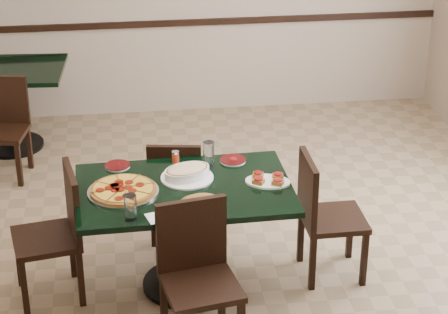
{
  "coord_description": "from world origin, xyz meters",
  "views": [
    {
      "loc": [
        -0.59,
        -5.26,
        3.37
      ],
      "look_at": [
        0.08,
        0.0,
        0.8
      ],
      "focal_mm": 70.0,
      "sensor_mm": 36.0,
      "label": 1
    }
  ],
  "objects": [
    {
      "name": "main_table",
      "position": [
        -0.22,
        -0.31,
        0.57
      ],
      "size": [
        1.41,
        0.93,
        0.75
      ],
      "rotation": [
        0.0,
        0.0,
        0.03
      ],
      "color": "black",
      "rests_on": "floor"
    },
    {
      "name": "lasagna_casserole",
      "position": [
        -0.19,
        -0.19,
        0.8
      ],
      "size": [
        0.36,
        0.35,
        0.09
      ],
      "rotation": [
        0.0,
        0.0,
        0.38
      ],
      "color": "white",
      "rests_on": "main_table"
    },
    {
      "name": "water_glass_a",
      "position": [
        -0.02,
        -0.0,
        0.83
      ],
      "size": [
        0.08,
        0.08,
        0.17
      ],
      "primitive_type": "cylinder",
      "color": "silver",
      "rests_on": "main_table"
    },
    {
      "name": "water_glass_b",
      "position": [
        -0.57,
        -0.68,
        0.83
      ],
      "size": [
        0.08,
        0.08,
        0.16
      ],
      "primitive_type": "cylinder",
      "color": "silver",
      "rests_on": "main_table"
    },
    {
      "name": "side_plate_far_l",
      "position": [
        -0.64,
        0.04,
        0.76
      ],
      "size": [
        0.17,
        0.17,
        0.02
      ],
      "rotation": [
        0.0,
        0.0,
        -0.22
      ],
      "color": "white",
      "rests_on": "main_table"
    },
    {
      "name": "chair_far",
      "position": [
        -0.23,
        0.28,
        0.45
      ],
      "size": [
        0.43,
        0.43,
        0.81
      ],
      "rotation": [
        0.0,
        0.0,
        3.0
      ],
      "color": "black",
      "rests_on": "floor"
    },
    {
      "name": "chair_near",
      "position": [
        -0.2,
        -0.91,
        0.52
      ],
      "size": [
        0.5,
        0.5,
        0.92
      ],
      "rotation": [
        0.0,
        0.0,
        0.19
      ],
      "color": "black",
      "rests_on": "floor"
    },
    {
      "name": "bread_basket",
      "position": [
        -0.15,
        -0.6,
        0.79
      ],
      "size": [
        0.27,
        0.22,
        0.1
      ],
      "rotation": [
        0.0,
        0.0,
        0.24
      ],
      "color": "brown",
      "rests_on": "main_table"
    },
    {
      "name": "side_plate_far_r",
      "position": [
        0.14,
        0.02,
        0.76
      ],
      "size": [
        0.18,
        0.18,
        0.03
      ],
      "rotation": [
        0.0,
        0.0,
        0.18
      ],
      "color": "white",
      "rests_on": "main_table"
    },
    {
      "name": "pepper_shaker",
      "position": [
        -0.25,
        0.05,
        0.79
      ],
      "size": [
        0.05,
        0.05,
        0.09
      ],
      "color": "#AC2712",
      "rests_on": "main_table"
    },
    {
      "name": "side_plate_near",
      "position": [
        -0.32,
        -0.6,
        0.76
      ],
      "size": [
        0.17,
        0.17,
        0.02
      ],
      "rotation": [
        0.0,
        0.0,
        -0.05
      ],
      "color": "white",
      "rests_on": "main_table"
    },
    {
      "name": "pepperoni_pizza",
      "position": [
        -0.61,
        -0.33,
        0.77
      ],
      "size": [
        0.46,
        0.46,
        0.04
      ],
      "rotation": [
        0.0,
        0.0,
        0.21
      ],
      "color": "silver",
      "rests_on": "main_table"
    },
    {
      "name": "chair_right",
      "position": [
        0.71,
        -0.29,
        0.5
      ],
      "size": [
        0.42,
        0.42,
        0.89
      ],
      "rotation": [
        0.0,
        0.0,
        1.59
      ],
      "color": "black",
      "rests_on": "floor"
    },
    {
      "name": "back_table",
      "position": [
        -1.59,
        2.09,
        0.52
      ],
      "size": [
        1.09,
        0.83,
        0.75
      ],
      "rotation": [
        0.0,
        0.0,
        -0.08
      ],
      "color": "black",
      "rests_on": "floor"
    },
    {
      "name": "bruschetta_platter",
      "position": [
        0.32,
        -0.32,
        0.77
      ],
      "size": [
        0.34,
        0.28,
        0.05
      ],
      "rotation": [
        0.0,
        0.0,
        -0.29
      ],
      "color": "white",
      "rests_on": "main_table"
    },
    {
      "name": "floor",
      "position": [
        0.0,
        0.0,
        0.0
      ],
      "size": [
        5.5,
        5.5,
        0.0
      ],
      "primitive_type": "plane",
      "color": "#866B4D",
      "rests_on": "ground"
    },
    {
      "name": "room_shell",
      "position": [
        1.02,
        1.73,
        1.17
      ],
      "size": [
        5.5,
        5.5,
        5.5
      ],
      "color": "silver",
      "rests_on": "floor"
    },
    {
      "name": "chair_left",
      "position": [
        -1.04,
        -0.3,
        0.5
      ],
      "size": [
        0.49,
        0.49,
        0.9
      ],
      "rotation": [
        0.0,
        0.0,
        -1.39
      ],
      "color": "black",
      "rests_on": "floor"
    },
    {
      "name": "napkin_setting",
      "position": [
        -0.4,
        -0.68,
        0.75
      ],
      "size": [
        0.17,
        0.17,
        0.01
      ],
      "rotation": [
        0.0,
        0.0,
        0.26
      ],
      "color": "white",
      "rests_on": "main_table"
    },
    {
      "name": "back_chair_near",
      "position": [
        -1.57,
        1.57,
        0.46
      ],
      "size": [
        0.46,
        0.46,
        0.84
      ],
      "rotation": [
        0.0,
        0.0,
        -0.19
      ],
      "color": "black",
      "rests_on": "floor"
    }
  ]
}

